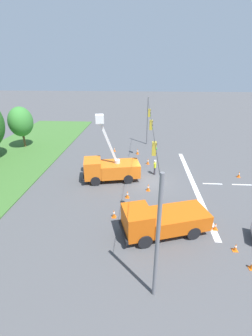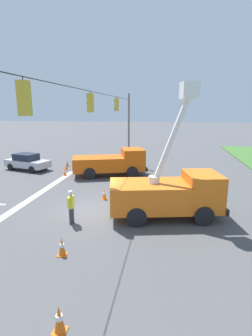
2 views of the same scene
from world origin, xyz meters
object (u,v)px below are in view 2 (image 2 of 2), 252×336
road_worker (71,205)px  traffic_cone_foreground_left (153,178)px  utility_truck_bucket_lift (168,192)px  traffic_cone_far_right (59,319)px  utility_truck_support_near (112,162)px  traffic_cone_lane_edge_a (65,172)px  traffic_cone_far_left (62,247)px  traffic_cone_lane_edge_b (67,163)px  traffic_cone_near_bucket (104,194)px  traffic_cone_foreground_right (137,189)px  traffic_cone_mid_right (66,167)px  sedan_silver (27,162)px

road_worker → traffic_cone_foreground_left: bearing=156.3°
utility_truck_bucket_lift → traffic_cone_far_right: utility_truck_bucket_lift is taller
utility_truck_support_near → traffic_cone_lane_edge_a: utility_truck_support_near is taller
traffic_cone_far_left → road_worker: bearing=-166.7°
traffic_cone_foreground_left → traffic_cone_lane_edge_b: traffic_cone_foreground_left is taller
utility_truck_bucket_lift → traffic_cone_far_left: 6.26m
utility_truck_support_near → road_worker: bearing=0.1°
traffic_cone_near_bucket → traffic_cone_lane_edge_b: 10.87m
road_worker → traffic_cone_near_bucket: bearing=168.3°
traffic_cone_foreground_right → traffic_cone_mid_right: size_ratio=1.21×
traffic_cone_far_left → traffic_cone_far_right: traffic_cone_far_right is taller
sedan_silver → traffic_cone_far_left: 16.47m
traffic_cone_foreground_left → traffic_cone_far_left: (11.24, -2.95, 0.02)m
traffic_cone_lane_edge_a → traffic_cone_foreground_right: bearing=59.5°
utility_truck_bucket_lift → traffic_cone_far_right: (8.08, -2.76, -1.03)m
road_worker → traffic_cone_far_right: size_ratio=2.28×
traffic_cone_foreground_right → traffic_cone_far_right: size_ratio=0.92×
utility_truck_bucket_lift → sedan_silver: 16.13m
traffic_cone_lane_edge_a → traffic_cone_far_left: bearing=21.5°
road_worker → traffic_cone_far_right: 6.79m
road_worker → traffic_cone_foreground_right: 5.96m
traffic_cone_lane_edge_a → traffic_cone_near_bucket: bearing=41.7°
traffic_cone_lane_edge_a → traffic_cone_lane_edge_b: traffic_cone_lane_edge_b is taller
traffic_cone_foreground_left → traffic_cone_far_left: 11.62m
sedan_silver → traffic_cone_foreground_right: 12.49m
traffic_cone_lane_edge_b → traffic_cone_far_right: traffic_cone_far_right is taller
sedan_silver → traffic_cone_foreground_left: size_ratio=6.38×
traffic_cone_mid_right → traffic_cone_lane_edge_b: bearing=-161.9°
utility_truck_support_near → traffic_cone_far_left: (12.89, 0.71, -0.80)m
utility_truck_bucket_lift → utility_truck_support_near: 9.63m
utility_truck_support_near → traffic_cone_foreground_right: bearing=30.3°
road_worker → traffic_cone_far_left: (2.92, 0.69, -0.62)m
traffic_cone_lane_edge_a → traffic_cone_far_right: (15.71, 6.17, 0.09)m
traffic_cone_foreground_left → traffic_cone_foreground_right: bearing=-16.3°
traffic_cone_far_right → traffic_cone_far_left: bearing=-158.5°
traffic_cone_mid_right → traffic_cone_far_left: traffic_cone_far_left is taller
traffic_cone_near_bucket → traffic_cone_lane_edge_b: size_ratio=1.06×
traffic_cone_mid_right → utility_truck_bucket_lift: bearing=44.7°
traffic_cone_near_bucket → traffic_cone_far_left: (6.71, -0.09, 0.01)m
utility_truck_support_near → sedan_silver: size_ratio=1.45×
utility_truck_bucket_lift → traffic_cone_lane_edge_a: utility_truck_bucket_lift is taller
utility_truck_bucket_lift → traffic_cone_near_bucket: size_ratio=9.55×
utility_truck_support_near → sedan_silver: bearing=-95.5°
utility_truck_bucket_lift → sedan_silver: utility_truck_bucket_lift is taller
traffic_cone_mid_right → traffic_cone_lane_edge_b: 1.52m
traffic_cone_foreground_left → sedan_silver: bearing=-101.5°
utility_truck_bucket_lift → traffic_cone_lane_edge_a: (-7.63, -8.94, -1.12)m
road_worker → traffic_cone_lane_edge_b: road_worker is taller
road_worker → traffic_cone_foreground_right: size_ratio=2.49×
road_worker → traffic_cone_lane_edge_b: 13.87m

